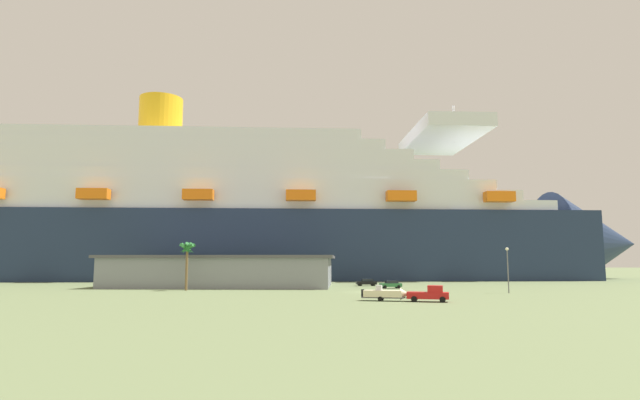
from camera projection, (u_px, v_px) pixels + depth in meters
The scene contains 11 objects.
ground_plane at pixel (347, 284), 120.35m from camera, with size 600.00×600.00×0.00m, color #66754C.
cruise_ship at pixel (248, 221), 153.48m from camera, with size 237.27×50.09×61.03m.
terminal_building at pixel (226, 271), 112.59m from camera, with size 49.29×30.32×6.69m.
pickup_truck at pixel (430, 294), 68.81m from camera, with size 5.92×3.32×2.20m.
small_boat_on_trailer at pixel (387, 294), 70.25m from camera, with size 7.29×3.18×2.15m.
palm_tree at pixel (187, 251), 95.77m from camera, with size 3.17×3.15×9.08m.
street_lamp at pixel (508, 263), 87.56m from camera, with size 0.56×0.56×7.87m.
parked_car_red_hatchback at pixel (240, 283), 108.24m from camera, with size 4.88×2.26×1.58m.
parked_car_black_coupe at pixel (367, 282), 112.26m from camera, with size 4.63×2.49×1.58m.
parked_car_green_wagon at pixel (391, 284), 102.22m from camera, with size 4.49×2.57×1.58m.
parked_car_blue_suv at pixel (313, 283), 106.42m from camera, with size 4.47×2.14×1.58m.
Camera 1 is at (-5.08, -91.96, 5.56)m, focal length 28.35 mm.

